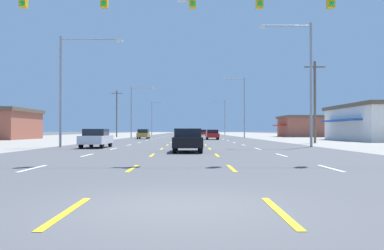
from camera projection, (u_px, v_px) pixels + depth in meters
ground_plane at (188, 138)px, 73.06m from camera, size 572.00×572.00×0.00m
lot_apron_left at (52, 138)px, 72.89m from camera, size 28.00×440.00×0.01m
lot_apron_right at (323, 138)px, 73.23m from camera, size 28.00×440.00×0.01m
lane_markings at (188, 135)px, 111.55m from camera, size 10.64×227.60×0.01m
signal_span_wire at (183, 39)px, 17.73m from camera, size 24.99×0.53×9.10m
sedan_center_turn_nearest at (188, 140)px, 24.95m from camera, size 1.80×4.50×1.46m
sedan_far_left_near at (96, 138)px, 30.98m from camera, size 1.80×4.50×1.46m
sedan_inner_right_mid at (212, 134)px, 58.55m from camera, size 1.80×4.50×1.46m
hatchback_far_left_midfar at (143, 134)px, 63.09m from camera, size 1.72×3.90×1.54m
hatchback_inner_right_far at (203, 133)px, 100.93m from camera, size 1.72×3.90×1.54m
hatchback_inner_right_farther at (200, 132)px, 118.74m from camera, size 1.72×3.90×1.54m
sedan_far_right_farthest at (210, 132)px, 126.98m from camera, size 1.80×4.50×1.46m
storefront_right_row_2 at (311, 126)px, 84.29m from camera, size 13.99×10.88×4.40m
streetlight_left_row_0 at (68, 81)px, 32.26m from camera, size 5.13×0.26×8.98m
streetlight_right_row_0 at (306, 75)px, 32.40m from camera, size 4.34×0.26×10.11m
streetlight_left_row_1 at (134, 108)px, 71.47m from camera, size 4.25×0.26×9.24m
streetlight_right_row_1 at (242, 103)px, 71.61m from camera, size 4.02×0.26×10.83m
streetlight_left_row_2 at (153, 116)px, 110.68m from camera, size 3.45×0.26×9.35m
streetlight_right_row_2 at (223, 115)px, 110.81m from camera, size 4.81×0.26×9.65m
utility_pole_right_row_0 at (315, 100)px, 42.13m from camera, size 2.20×0.26×8.65m
utility_pole_left_row_1 at (117, 113)px, 81.36m from camera, size 2.20×0.26×9.50m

